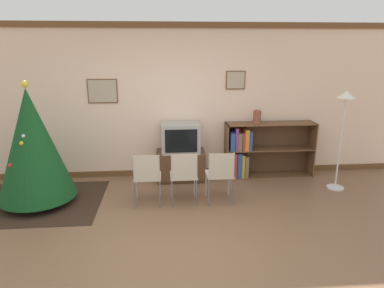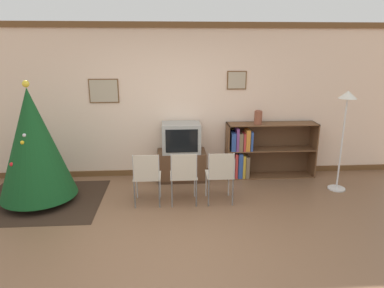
{
  "view_description": "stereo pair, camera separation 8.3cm",
  "coord_description": "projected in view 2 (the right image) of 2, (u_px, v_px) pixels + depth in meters",
  "views": [
    {
      "loc": [
        -0.07,
        -3.6,
        2.29
      ],
      "look_at": [
        0.33,
        1.33,
        0.89
      ],
      "focal_mm": 32.0,
      "sensor_mm": 36.0,
      "label": 1
    },
    {
      "loc": [
        0.01,
        -3.61,
        2.29
      ],
      "look_at": [
        0.33,
        1.33,
        0.89
      ],
      "focal_mm": 32.0,
      "sensor_mm": 36.0,
      "label": 2
    }
  ],
  "objects": [
    {
      "name": "folding_chair_right",
      "position": [
        220.0,
        174.0,
        5.09
      ],
      "size": [
        0.4,
        0.4,
        0.82
      ],
      "color": "#BCB29E",
      "rests_on": "ground_plane"
    },
    {
      "name": "folding_chair_center",
      "position": [
        184.0,
        175.0,
        5.05
      ],
      "size": [
        0.4,
        0.4,
        0.82
      ],
      "color": "#BCB29E",
      "rests_on": "ground_plane"
    },
    {
      "name": "bookshelf",
      "position": [
        255.0,
        151.0,
        6.18
      ],
      "size": [
        1.61,
        0.36,
        0.99
      ],
      "color": "brown",
      "rests_on": "ground_plane"
    },
    {
      "name": "wall_back",
      "position": [
        169.0,
        102.0,
        6.07
      ],
      "size": [
        8.41,
        0.11,
        2.7
      ],
      "color": "beige",
      "rests_on": "ground_plane"
    },
    {
      "name": "folding_chair_left",
      "position": [
        147.0,
        176.0,
        5.02
      ],
      "size": [
        0.4,
        0.4,
        0.82
      ],
      "color": "#BCB29E",
      "rests_on": "ground_plane"
    },
    {
      "name": "standing_lamp",
      "position": [
        345.0,
        115.0,
        5.38
      ],
      "size": [
        0.28,
        0.28,
        1.64
      ],
      "color": "silver",
      "rests_on": "ground_plane"
    },
    {
      "name": "area_rug",
      "position": [
        41.0,
        201.0,
        5.27
      ],
      "size": [
        1.86,
        1.58,
        0.01
      ],
      "color": "#332319",
      "rests_on": "ground_plane"
    },
    {
      "name": "vase",
      "position": [
        258.0,
        117.0,
        5.96
      ],
      "size": [
        0.14,
        0.14,
        0.24
      ],
      "color": "brown",
      "rests_on": "bookshelf"
    },
    {
      "name": "christmas_tree",
      "position": [
        34.0,
        144.0,
        5.02
      ],
      "size": [
        1.11,
        1.11,
        1.84
      ],
      "color": "maroon",
      "rests_on": "area_rug"
    },
    {
      "name": "ground_plane",
      "position": [
        172.0,
        246.0,
        4.09
      ],
      "size": [
        24.0,
        24.0,
        0.0
      ],
      "primitive_type": "plane",
      "color": "brown"
    },
    {
      "name": "television",
      "position": [
        181.0,
        138.0,
        5.94
      ],
      "size": [
        0.66,
        0.47,
        0.51
      ],
      "color": "#9E9E99",
      "rests_on": "tv_console"
    },
    {
      "name": "tv_console",
      "position": [
        181.0,
        165.0,
        6.08
      ],
      "size": [
        0.85,
        0.48,
        0.52
      ],
      "color": "#412A1A",
      "rests_on": "ground_plane"
    }
  ]
}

